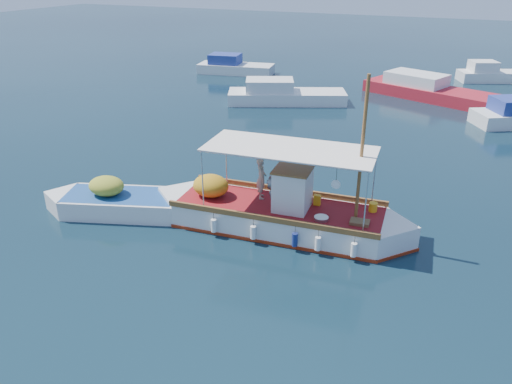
% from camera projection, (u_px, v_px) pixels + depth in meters
% --- Properties ---
extents(ground, '(160.00, 160.00, 0.00)m').
position_uv_depth(ground, '(286.00, 236.00, 17.44)').
color(ground, black).
rests_on(ground, ground).
extents(fishing_caique, '(9.63, 3.19, 5.89)m').
position_uv_depth(fishing_caique, '(277.00, 215.00, 17.78)').
color(fishing_caique, white).
rests_on(fishing_caique, ground).
extents(dinghy, '(6.39, 3.35, 1.65)m').
position_uv_depth(dinghy, '(129.00, 204.00, 18.92)').
color(dinghy, white).
rests_on(dinghy, ground).
extents(bg_boat_nw, '(8.15, 5.29, 1.80)m').
position_uv_depth(bg_boat_nw, '(283.00, 96.00, 33.63)').
color(bg_boat_nw, silver).
rests_on(bg_boat_nw, ground).
extents(bg_boat_n, '(10.23, 6.20, 1.80)m').
position_uv_depth(bg_boat_n, '(430.00, 91.00, 34.72)').
color(bg_boat_n, '#A41B26').
rests_on(bg_boat_n, ground).
extents(bg_boat_far_w, '(6.62, 3.35, 1.80)m').
position_uv_depth(bg_boat_far_w, '(234.00, 68.00, 42.53)').
color(bg_boat_far_w, silver).
rests_on(bg_boat_far_w, ground).
extents(bg_boat_far_n, '(5.29, 3.78, 1.80)m').
position_uv_depth(bg_boat_far_n, '(489.00, 75.00, 39.71)').
color(bg_boat_far_n, silver).
rests_on(bg_boat_far_n, ground).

